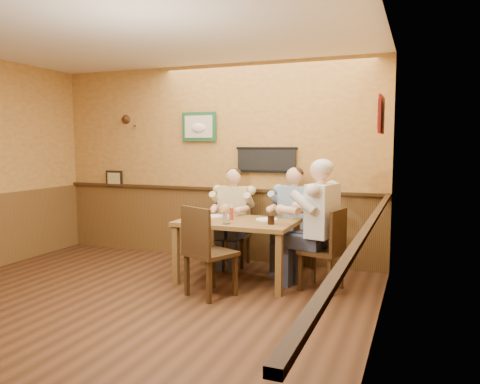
% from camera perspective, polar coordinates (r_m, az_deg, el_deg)
% --- Properties ---
extents(room, '(5.02, 5.03, 2.81)m').
position_cam_1_polar(room, '(4.73, -13.68, 5.91)').
color(room, '#351E10').
rests_on(room, ground).
extents(dining_table, '(1.40, 0.90, 0.75)m').
position_cam_1_polar(dining_table, '(5.69, -0.29, -4.36)').
color(dining_table, brown).
rests_on(dining_table, ground).
extents(chair_back_left, '(0.42, 0.42, 0.84)m').
position_cam_1_polar(chair_back_left, '(6.46, -0.71, -5.27)').
color(chair_back_left, '#3A2612').
rests_on(chair_back_left, ground).
extents(chair_back_right, '(0.46, 0.46, 0.86)m').
position_cam_1_polar(chair_back_right, '(6.29, 6.67, -5.53)').
color(chair_back_right, '#3A2612').
rests_on(chair_back_right, ground).
extents(chair_right_end, '(0.52, 0.52, 0.94)m').
position_cam_1_polar(chair_right_end, '(5.46, 9.92, -6.90)').
color(chair_right_end, '#3A2612').
rests_on(chair_right_end, ground).
extents(chair_near_side, '(0.62, 0.62, 1.01)m').
position_cam_1_polar(chair_near_side, '(5.17, -3.58, -7.18)').
color(chair_near_side, '#3A2612').
rests_on(chair_near_side, ground).
extents(diner_tan_shirt, '(0.60, 0.60, 1.20)m').
position_cam_1_polar(diner_tan_shirt, '(6.42, -0.71, -3.69)').
color(diner_tan_shirt, beige).
rests_on(diner_tan_shirt, ground).
extents(diner_blue_polo, '(0.66, 0.66, 1.23)m').
position_cam_1_polar(diner_blue_polo, '(6.26, 6.69, -3.88)').
color(diner_blue_polo, '#7E9DBE').
rests_on(diner_blue_polo, ground).
extents(diner_white_elder, '(0.74, 0.74, 1.35)m').
position_cam_1_polar(diner_white_elder, '(5.41, 9.96, -4.82)').
color(diner_white_elder, silver).
rests_on(diner_white_elder, ground).
extents(water_glass_left, '(0.11, 0.11, 0.13)m').
position_cam_1_polar(water_glass_left, '(5.49, -4.00, -3.11)').
color(water_glass_left, white).
rests_on(water_glass_left, dining_table).
extents(water_glass_mid, '(0.10, 0.10, 0.13)m').
position_cam_1_polar(water_glass_mid, '(5.41, -1.67, -3.21)').
color(water_glass_mid, silver).
rests_on(water_glass_mid, dining_table).
extents(cola_tumbler, '(0.10, 0.10, 0.11)m').
position_cam_1_polar(cola_tumbler, '(5.40, 3.80, -3.39)').
color(cola_tumbler, black).
rests_on(cola_tumbler, dining_table).
extents(hot_sauce_bottle, '(0.05, 0.05, 0.17)m').
position_cam_1_polar(hot_sauce_bottle, '(5.69, -1.06, -2.59)').
color(hot_sauce_bottle, '#B42C13').
rests_on(hot_sauce_bottle, dining_table).
extents(salt_shaker, '(0.05, 0.05, 0.10)m').
position_cam_1_polar(salt_shaker, '(5.79, -1.17, -2.78)').
color(salt_shaker, white).
rests_on(salt_shaker, dining_table).
extents(pepper_shaker, '(0.04, 0.04, 0.08)m').
position_cam_1_polar(pepper_shaker, '(5.71, -1.01, -2.99)').
color(pepper_shaker, black).
rests_on(pepper_shaker, dining_table).
extents(plate_far_left, '(0.35, 0.35, 0.02)m').
position_cam_1_polar(plate_far_left, '(5.95, -3.34, -2.94)').
color(plate_far_left, white).
rests_on(plate_far_left, dining_table).
extents(plate_far_right, '(0.28, 0.28, 0.02)m').
position_cam_1_polar(plate_far_right, '(5.68, 3.27, -3.36)').
color(plate_far_right, white).
rests_on(plate_far_right, dining_table).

